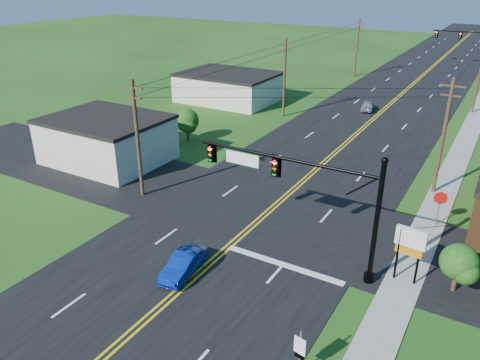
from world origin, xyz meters
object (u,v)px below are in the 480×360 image
Objects in this scene: route_sign at (300,350)px; stop_sign at (440,201)px; signal_mast_main at (300,188)px; signal_mast_far at (465,41)px; blue_car at (184,265)px.

stop_sign reaches higher than route_sign.
signal_mast_main and signal_mast_far have the same top height.
signal_mast_main is 72.00m from signal_mast_far.
stop_sign reaches higher than blue_car.
signal_mast_far is 4.27× the size of stop_sign.
stop_sign is at bearing 90.96° from route_sign.
signal_mast_far is 80.17m from route_sign.
route_sign is at bearing -87.39° from signal_mast_far.
blue_car is (-4.98, -76.67, -3.93)m from signal_mast_far.
route_sign reaches higher than blue_car.
signal_mast_far reaches higher than route_sign.
signal_mast_main is 1.03× the size of signal_mast_far.
signal_mast_far is 4.80× the size of route_sign.
signal_mast_main reaches higher than blue_car.
signal_mast_main is 7.93m from blue_car.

